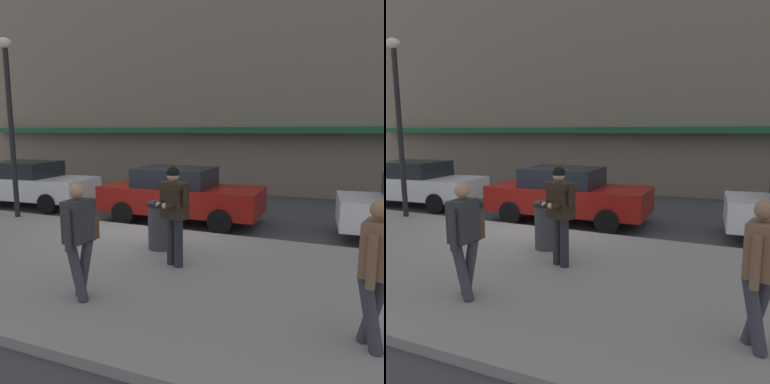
# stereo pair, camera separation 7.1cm
# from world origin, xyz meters

# --- Properties ---
(ground_plane) EXTENTS (80.00, 80.00, 0.00)m
(ground_plane) POSITION_xyz_m (0.00, 0.00, 0.00)
(ground_plane) COLOR #3D3D42
(sidewalk) EXTENTS (32.00, 5.30, 0.14)m
(sidewalk) POSITION_xyz_m (1.00, -2.85, 0.07)
(sidewalk) COLOR gray
(sidewalk) RESTS_ON ground
(curb_paint_line) EXTENTS (28.00, 0.12, 0.01)m
(curb_paint_line) POSITION_xyz_m (1.00, 0.05, 0.00)
(curb_paint_line) COLOR silver
(curb_paint_line) RESTS_ON ground
(storefront_facade) EXTENTS (28.00, 4.70, 15.42)m
(storefront_facade) POSITION_xyz_m (1.00, 8.49, 7.70)
(storefront_facade) COLOR #756656
(storefront_facade) RESTS_ON ground
(parked_sedan_near) EXTENTS (4.61, 2.15, 1.54)m
(parked_sedan_near) POSITION_xyz_m (-5.35, 1.22, 0.79)
(parked_sedan_near) COLOR silver
(parked_sedan_near) RESTS_ON ground
(parked_sedan_mid) EXTENTS (4.54, 2.00, 1.54)m
(parked_sedan_mid) POSITION_xyz_m (0.39, 1.09, 0.79)
(parked_sedan_mid) COLOR maroon
(parked_sedan_mid) RESTS_ON ground
(man_texting_on_phone) EXTENTS (0.62, 0.65, 1.81)m
(man_texting_on_phone) POSITION_xyz_m (1.88, -2.56, 1.25)
(man_texting_on_phone) COLOR #23232B
(man_texting_on_phone) RESTS_ON sidewalk
(pedestrian_with_bag) EXTENTS (0.35, 0.72, 1.70)m
(pedestrian_with_bag) POSITION_xyz_m (1.17, -4.27, 1.11)
(pedestrian_with_bag) COLOR #33333D
(pedestrian_with_bag) RESTS_ON sidewalk
(pedestrian_dark_coat) EXTENTS (0.40, 0.58, 1.70)m
(pedestrian_dark_coat) POSITION_xyz_m (5.01, -4.11, 1.11)
(pedestrian_dark_coat) COLOR #33333D
(pedestrian_dark_coat) RESTS_ON sidewalk
(street_lamp_post) EXTENTS (0.36, 0.36, 4.88)m
(street_lamp_post) POSITION_xyz_m (-3.94, -0.65, 3.14)
(street_lamp_post) COLOR black
(street_lamp_post) RESTS_ON sidewalk
(trash_bin) EXTENTS (0.55, 0.55, 0.98)m
(trash_bin) POSITION_xyz_m (1.18, -1.73, 0.63)
(trash_bin) COLOR #38383D
(trash_bin) RESTS_ON sidewalk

